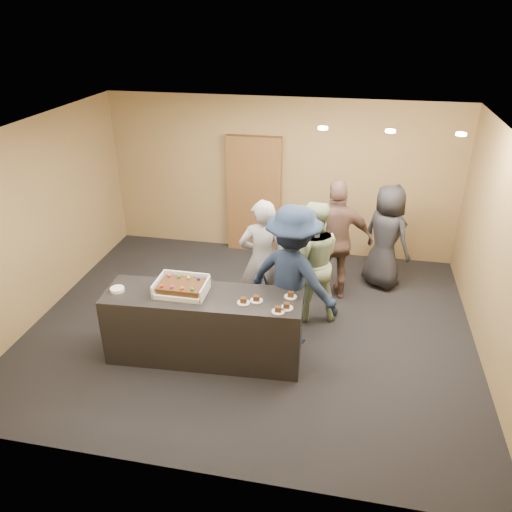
% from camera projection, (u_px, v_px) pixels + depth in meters
% --- Properties ---
extents(room, '(6.04, 6.00, 2.70)m').
position_uv_depth(room, '(251.00, 238.00, 6.37)').
color(room, black).
rests_on(room, ground).
extents(serving_counter, '(2.44, 0.84, 0.90)m').
position_uv_depth(serving_counter, '(204.00, 326.00, 6.18)').
color(serving_counter, black).
rests_on(serving_counter, floor).
extents(storage_cabinet, '(0.94, 0.15, 2.07)m').
position_uv_depth(storage_cabinet, '(254.00, 195.00, 8.69)').
color(storage_cabinet, brown).
rests_on(storage_cabinet, floor).
extents(cake_box, '(0.61, 0.42, 0.18)m').
position_uv_depth(cake_box, '(182.00, 289.00, 6.03)').
color(cake_box, white).
rests_on(cake_box, serving_counter).
extents(sheet_cake, '(0.52, 0.36, 0.11)m').
position_uv_depth(sheet_cake, '(181.00, 286.00, 5.98)').
color(sheet_cake, '#351D0C').
rests_on(sheet_cake, cake_box).
extents(plate_stack, '(0.17, 0.17, 0.04)m').
position_uv_depth(plate_stack, '(117.00, 289.00, 6.06)').
color(plate_stack, white).
rests_on(plate_stack, serving_counter).
extents(slice_a, '(0.15, 0.15, 0.07)m').
position_uv_depth(slice_a, '(243.00, 301.00, 5.82)').
color(slice_a, white).
rests_on(slice_a, serving_counter).
extents(slice_b, '(0.15, 0.15, 0.07)m').
position_uv_depth(slice_b, '(256.00, 299.00, 5.86)').
color(slice_b, white).
rests_on(slice_b, serving_counter).
extents(slice_c, '(0.15, 0.15, 0.07)m').
position_uv_depth(slice_c, '(278.00, 310.00, 5.65)').
color(slice_c, white).
rests_on(slice_c, serving_counter).
extents(slice_d, '(0.15, 0.15, 0.07)m').
position_uv_depth(slice_d, '(291.00, 295.00, 5.93)').
color(slice_d, white).
rests_on(slice_d, serving_counter).
extents(slice_e, '(0.15, 0.15, 0.07)m').
position_uv_depth(slice_e, '(287.00, 306.00, 5.72)').
color(slice_e, white).
rests_on(slice_e, serving_counter).
extents(person_server_grey, '(0.74, 0.60, 1.75)m').
position_uv_depth(person_server_grey, '(262.00, 260.00, 6.87)').
color(person_server_grey, '#929397').
rests_on(person_server_grey, floor).
extents(person_sage_man, '(0.98, 0.85, 1.74)m').
position_uv_depth(person_sage_man, '(311.00, 262.00, 6.82)').
color(person_sage_man, '#8FA57C').
rests_on(person_sage_man, floor).
extents(person_navy_man, '(1.42, 1.15, 1.92)m').
position_uv_depth(person_navy_man, '(293.00, 278.00, 6.24)').
color(person_navy_man, '#152138').
rests_on(person_navy_man, floor).
extents(person_brown_extra, '(1.15, 0.70, 1.84)m').
position_uv_depth(person_brown_extra, '(336.00, 241.00, 7.28)').
color(person_brown_extra, brown).
rests_on(person_brown_extra, floor).
extents(person_dark_suit, '(0.96, 0.93, 1.66)m').
position_uv_depth(person_dark_suit, '(386.00, 237.00, 7.64)').
color(person_dark_suit, '#232327').
rests_on(person_dark_suit, floor).
extents(ceiling_spotlights, '(1.72, 0.12, 0.03)m').
position_uv_depth(ceiling_spotlights, '(390.00, 131.00, 5.92)').
color(ceiling_spotlights, '#FFEAC6').
rests_on(ceiling_spotlights, ceiling).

